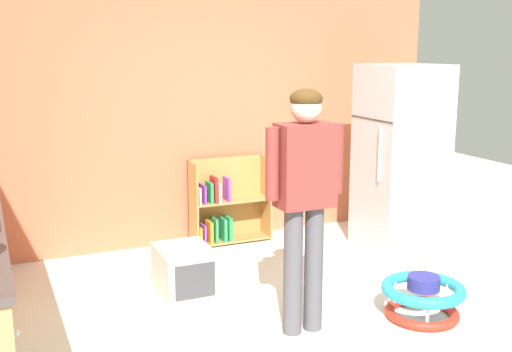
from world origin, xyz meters
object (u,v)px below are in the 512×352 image
Objects in this scene: pet_carrier at (185,270)px; standing_person at (305,189)px; baby_walker at (423,297)px; refrigerator at (401,158)px; bookshelf at (225,207)px.

standing_person is at bearing -62.25° from pet_carrier.
standing_person is 1.26m from baby_walker.
refrigerator is 2.09× the size of bookshelf.
refrigerator reaches higher than baby_walker.
bookshelf is 1.54× the size of pet_carrier.
refrigerator is at bearing -28.86° from bookshelf.
refrigerator is 1.06× the size of standing_person.
bookshelf is at bearing 83.96° from standing_person.
baby_walker is (0.90, -0.17, -0.86)m from standing_person.
standing_person is at bearing -143.81° from refrigerator.
refrigerator is 2.95× the size of baby_walker.
standing_person is 1.42m from pet_carrier.
refrigerator is at bearing 6.11° from pet_carrier.
refrigerator is 2.38m from pet_carrier.
pet_carrier is at bearing 140.43° from baby_walker.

